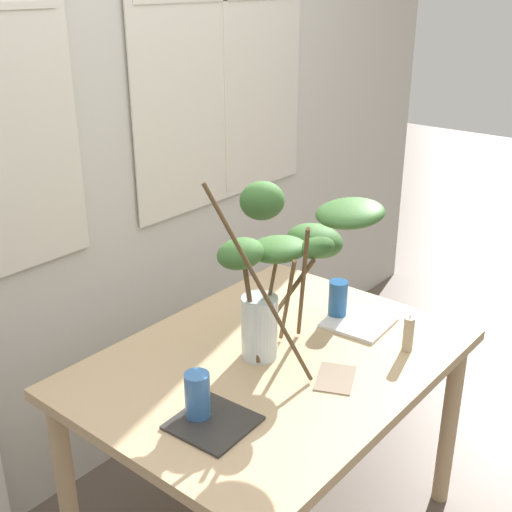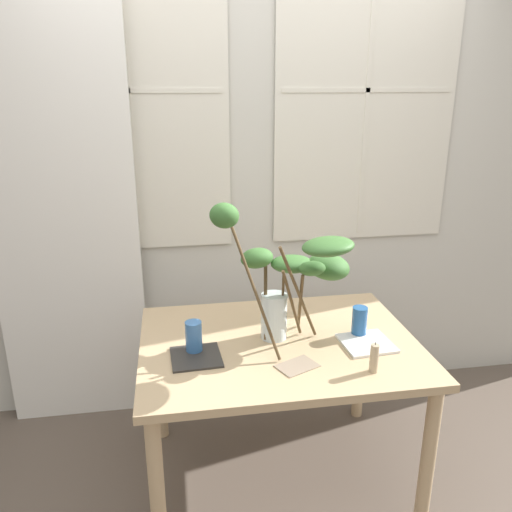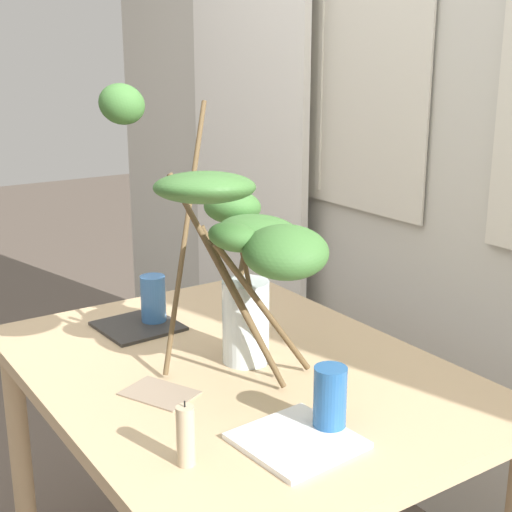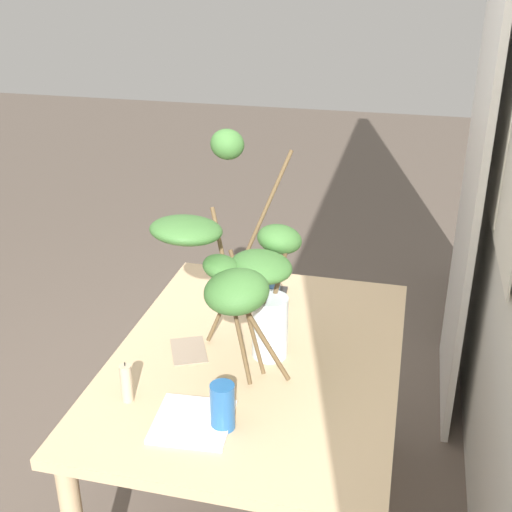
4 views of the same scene
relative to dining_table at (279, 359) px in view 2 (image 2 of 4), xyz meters
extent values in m
plane|color=brown|center=(0.00, 0.00, -0.65)|extent=(14.00, 14.00, 0.00)
cube|color=beige|center=(0.00, 0.84, 0.76)|extent=(4.70, 0.12, 2.82)
cube|color=silver|center=(-0.64, 0.77, 1.16)|extent=(0.96, 0.01, 1.60)
cube|color=silver|center=(-0.64, 0.76, 1.16)|extent=(1.03, 0.01, 1.67)
cube|color=silver|center=(-0.64, 0.76, 1.16)|extent=(0.02, 0.01, 1.60)
cube|color=silver|center=(-0.64, 0.76, 1.16)|extent=(0.96, 0.01, 0.02)
cube|color=silver|center=(0.64, 0.77, 1.16)|extent=(0.96, 0.01, 1.60)
cube|color=silver|center=(0.64, 0.76, 1.16)|extent=(1.03, 0.01, 1.67)
cube|color=silver|center=(0.64, 0.76, 1.16)|extent=(0.02, 0.01, 1.60)
cube|color=silver|center=(0.64, 0.76, 1.16)|extent=(0.96, 0.01, 0.02)
cube|color=white|center=(-1.01, 0.69, 0.50)|extent=(0.77, 0.03, 2.30)
cube|color=tan|center=(0.00, 0.00, 0.08)|extent=(1.24, 0.93, 0.04)
cylinder|color=tan|center=(-0.56, -0.41, -0.30)|extent=(0.06, 0.06, 0.71)
cylinder|color=tan|center=(0.56, -0.41, -0.30)|extent=(0.06, 0.06, 0.71)
cylinder|color=tan|center=(-0.56, 0.41, -0.30)|extent=(0.06, 0.06, 0.71)
cylinder|color=tan|center=(0.56, 0.41, -0.30)|extent=(0.06, 0.06, 0.71)
cylinder|color=silver|center=(-0.02, 0.04, 0.20)|extent=(0.12, 0.12, 0.21)
cylinder|color=silver|center=(-0.02, 0.04, 0.13)|extent=(0.11, 0.11, 0.07)
cylinder|color=brown|center=(0.02, 0.03, 0.28)|extent=(0.03, 0.09, 0.35)
ellipsoid|color=#38662D|center=(0.06, 0.03, 0.45)|extent=(0.22, 0.22, 0.09)
cylinder|color=brown|center=(0.05, -0.02, 0.28)|extent=(0.14, 0.15, 0.37)
ellipsoid|color=#38662D|center=(0.12, -0.08, 0.46)|extent=(0.16, 0.17, 0.10)
cylinder|color=brown|center=(0.07, -0.06, 0.35)|extent=(0.23, 0.19, 0.49)
ellipsoid|color=#38662D|center=(0.16, -0.17, 0.59)|extent=(0.30, 0.30, 0.09)
cylinder|color=brown|center=(0.10, 0.02, 0.27)|extent=(0.06, 0.24, 0.35)
ellipsoid|color=#38662D|center=(0.21, -0.01, 0.44)|extent=(0.23, 0.23, 0.14)
cylinder|color=brown|center=(-0.13, -0.06, 0.42)|extent=(0.22, 0.25, 0.63)
ellipsoid|color=#38662D|center=(-0.25, -0.16, 0.73)|extent=(0.17, 0.18, 0.13)
cylinder|color=brown|center=(-0.05, 0.05, 0.29)|extent=(0.03, 0.09, 0.38)
ellipsoid|color=#38662D|center=(-0.09, 0.05, 0.48)|extent=(0.17, 0.17, 0.12)
cylinder|color=#386BAD|center=(-0.38, -0.04, 0.17)|extent=(0.07, 0.07, 0.14)
cylinder|color=#235693|center=(0.37, -0.01, 0.16)|extent=(0.07, 0.07, 0.14)
cube|color=#2D2B28|center=(-0.38, -0.09, 0.10)|extent=(0.22, 0.22, 0.01)
cube|color=white|center=(0.38, -0.09, 0.10)|extent=(0.23, 0.23, 0.01)
cube|color=gray|center=(0.03, -0.23, 0.10)|extent=(0.19, 0.17, 0.00)
cylinder|color=tan|center=(0.32, -0.32, 0.15)|extent=(0.04, 0.04, 0.12)
cylinder|color=black|center=(0.32, -0.32, 0.22)|extent=(0.00, 0.00, 0.01)
camera|label=1|loc=(-1.48, -1.16, 1.25)|focal=46.80mm
camera|label=2|loc=(-0.45, -2.04, 1.21)|focal=36.26mm
camera|label=3|loc=(1.42, -0.89, 0.86)|focal=51.17mm
camera|label=4|loc=(1.81, 0.44, 1.32)|focal=46.92mm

